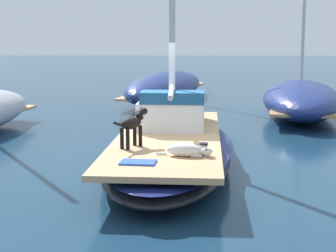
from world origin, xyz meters
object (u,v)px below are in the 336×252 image
at_px(dog_white, 187,150).
at_px(deck_towel, 138,162).
at_px(deck_winch, 204,149).
at_px(moored_boat_far_astern, 166,86).
at_px(sailboat_main, 169,150).
at_px(dog_black, 133,124).
at_px(moored_boat_starboard_side, 301,99).

distance_m(dog_white, deck_towel, 0.93).
xyz_separation_m(deck_winch, moored_boat_far_astern, (-0.95, 12.64, -0.14)).
relative_size(dog_white, deck_towel, 1.70).
bearing_deg(sailboat_main, moored_boat_far_astern, 91.78).
height_order(dog_black, dog_white, dog_black).
relative_size(deck_winch, deck_towel, 0.38).
bearing_deg(dog_white, moored_boat_far_astern, 92.99).
xyz_separation_m(sailboat_main, dog_black, (-0.63, -1.23, 0.75)).
bearing_deg(deck_towel, sailboat_main, 79.75).
relative_size(deck_towel, moored_boat_starboard_side, 0.08).
bearing_deg(deck_towel, dog_black, 98.52).
relative_size(deck_towel, moored_boat_far_astern, 0.07).
distance_m(deck_towel, moored_boat_starboard_side, 10.31).
height_order(sailboat_main, dog_white, dog_white).
bearing_deg(moored_boat_far_astern, moored_boat_starboard_side, -41.72).
height_order(sailboat_main, deck_winch, deck_winch).
bearing_deg(moored_boat_far_astern, dog_white, -87.01).
relative_size(dog_white, deck_winch, 4.53).
height_order(deck_winch, deck_towel, deck_winch).
bearing_deg(deck_winch, deck_towel, -150.34).
distance_m(dog_white, deck_winch, 0.31).
distance_m(sailboat_main, moored_boat_far_astern, 10.79).
height_order(dog_black, moored_boat_starboard_side, moored_boat_starboard_side).
distance_m(deck_winch, moored_boat_starboard_side, 9.31).
distance_m(sailboat_main, dog_white, 2.04).
distance_m(dog_black, moored_boat_starboard_side, 9.33).
distance_m(deck_winch, moored_boat_far_astern, 12.68).
xyz_separation_m(dog_black, deck_towel, (0.19, -1.24, -0.41)).
xyz_separation_m(dog_black, dog_white, (0.96, -0.74, -0.32)).
xyz_separation_m(sailboat_main, moored_boat_far_astern, (-0.33, 10.78, 0.28)).
bearing_deg(dog_black, sailboat_main, 62.81).
xyz_separation_m(sailboat_main, deck_winch, (0.62, -1.86, 0.42)).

